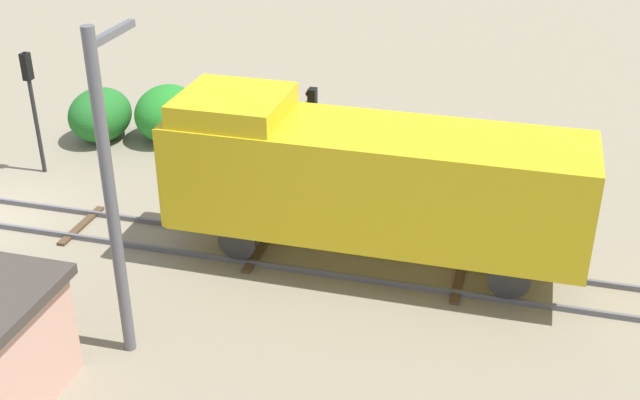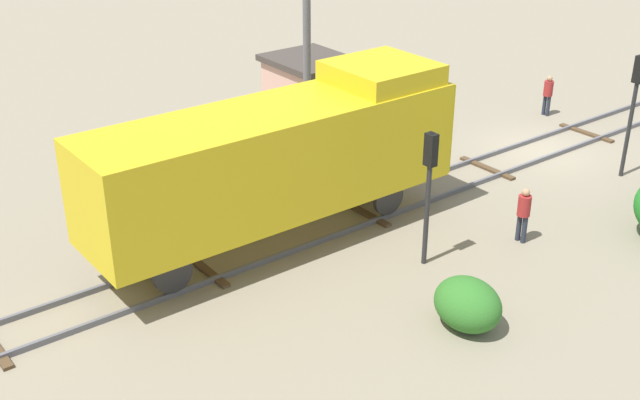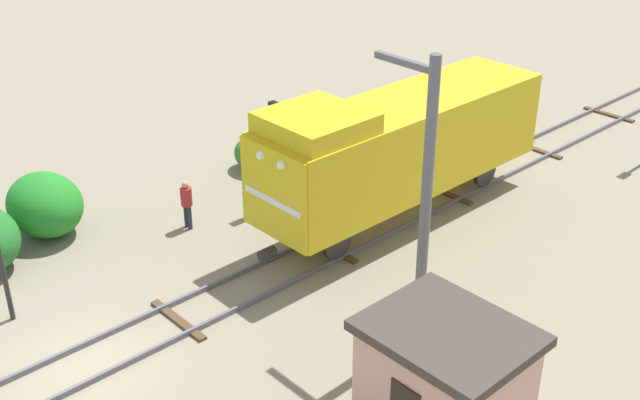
{
  "view_description": "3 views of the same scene",
  "coord_description": "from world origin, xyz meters",
  "px_view_note": "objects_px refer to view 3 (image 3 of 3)",
  "views": [
    {
      "loc": [
        18.67,
        15.46,
        11.98
      ],
      "look_at": [
        0.49,
        10.54,
        2.21
      ],
      "focal_mm": 45.0,
      "sensor_mm": 36.0,
      "label": 1
    },
    {
      "loc": [
        -17.09,
        23.35,
        11.29
      ],
      "look_at": [
        -0.78,
        10.9,
        1.43
      ],
      "focal_mm": 45.0,
      "sensor_mm": 36.0,
      "label": 2
    },
    {
      "loc": [
        15.9,
        -6.51,
        13.06
      ],
      "look_at": [
        -0.68,
        8.81,
        1.42
      ],
      "focal_mm": 45.0,
      "sensor_mm": 36.0,
      "label": 3
    }
  ],
  "objects_px": {
    "relay_hut": "(445,378)",
    "worker_by_signal": "(187,201)",
    "traffic_signal_mid": "(274,135)",
    "catenary_mast": "(424,200)",
    "locomotive": "(399,143)"
  },
  "relations": [
    {
      "from": "relay_hut",
      "to": "worker_by_signal",
      "type": "bearing_deg",
      "value": 174.71
    },
    {
      "from": "relay_hut",
      "to": "traffic_signal_mid",
      "type": "bearing_deg",
      "value": 158.85
    },
    {
      "from": "catenary_mast",
      "to": "relay_hut",
      "type": "xyz_separation_m",
      "value": [
        2.56,
        -2.04,
        -2.76
      ]
    },
    {
      "from": "relay_hut",
      "to": "locomotive",
      "type": "bearing_deg",
      "value": 138.37
    },
    {
      "from": "catenary_mast",
      "to": "relay_hut",
      "type": "distance_m",
      "value": 4.28
    },
    {
      "from": "worker_by_signal",
      "to": "locomotive",
      "type": "bearing_deg",
      "value": 11.23
    },
    {
      "from": "catenary_mast",
      "to": "traffic_signal_mid",
      "type": "bearing_deg",
      "value": 165.35
    },
    {
      "from": "catenary_mast",
      "to": "worker_by_signal",
      "type": "bearing_deg",
      "value": -174.03
    },
    {
      "from": "traffic_signal_mid",
      "to": "worker_by_signal",
      "type": "relative_size",
      "value": 2.27
    },
    {
      "from": "locomotive",
      "to": "relay_hut",
      "type": "height_order",
      "value": "locomotive"
    },
    {
      "from": "traffic_signal_mid",
      "to": "worker_by_signal",
      "type": "distance_m",
      "value": 3.66
    },
    {
      "from": "locomotive",
      "to": "traffic_signal_mid",
      "type": "distance_m",
      "value": 4.19
    },
    {
      "from": "traffic_signal_mid",
      "to": "catenary_mast",
      "type": "height_order",
      "value": "catenary_mast"
    },
    {
      "from": "locomotive",
      "to": "worker_by_signal",
      "type": "xyz_separation_m",
      "value": [
        -4.2,
        -5.58,
        -1.78
      ]
    },
    {
      "from": "locomotive",
      "to": "worker_by_signal",
      "type": "height_order",
      "value": "locomotive"
    }
  ]
}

